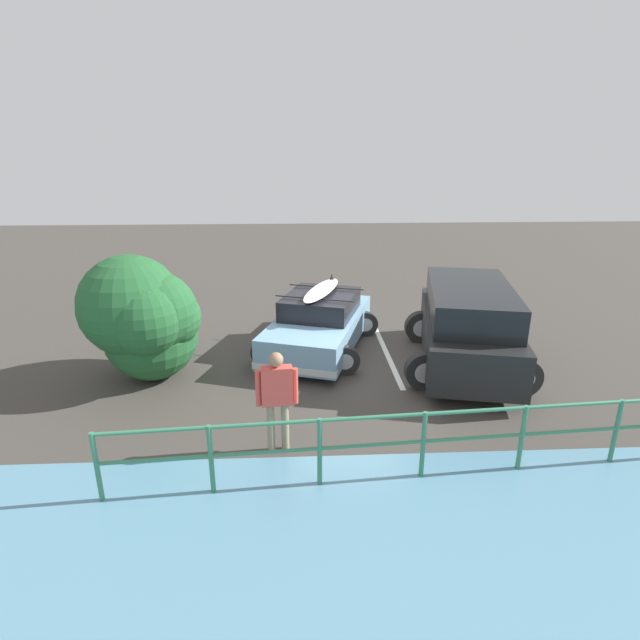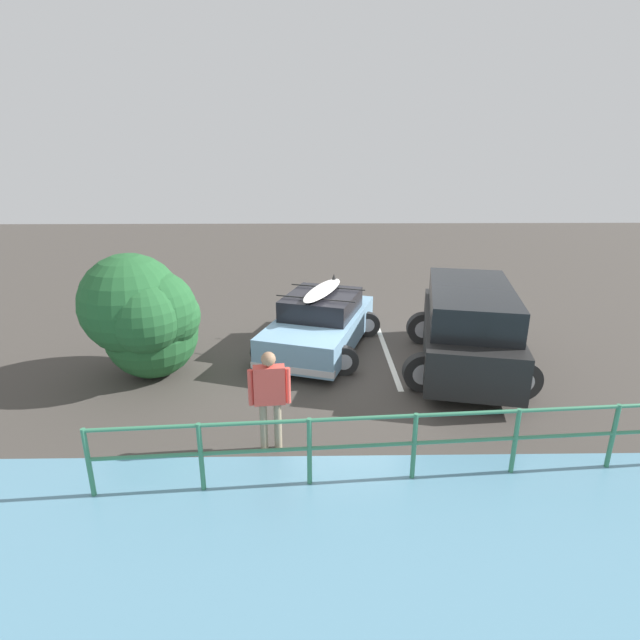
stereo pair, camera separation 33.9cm
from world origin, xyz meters
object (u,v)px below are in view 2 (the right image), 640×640
Objects in this scene: bush_near_left at (145,318)px; sedan_car at (320,324)px; suv_car at (468,327)px; person_bystander at (270,392)px.

sedan_car is at bearing -157.30° from bush_near_left.
suv_car is 1.76× the size of bush_near_left.
person_bystander is at bearing 78.70° from sedan_car.
suv_car is (-3.19, 1.13, 0.31)m from sedan_car.
sedan_car is at bearing -101.30° from person_bystander.
suv_car is 2.80× the size of person_bystander.
bush_near_left is at bearing 3.18° from suv_car.
bush_near_left is at bearing -45.10° from person_bystander.
bush_near_left is at bearing 22.70° from sedan_car.
sedan_car is 0.91× the size of suv_car.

